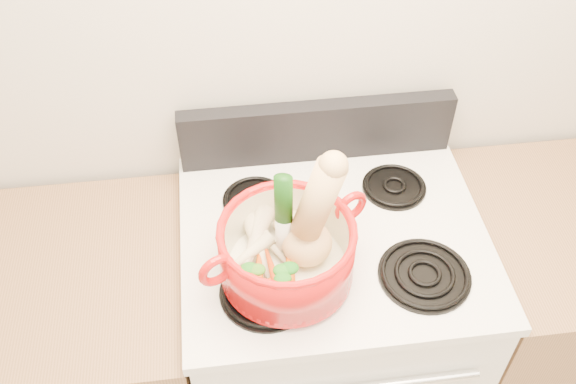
{
  "coord_description": "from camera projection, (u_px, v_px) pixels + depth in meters",
  "views": [
    {
      "loc": [
        -0.25,
        0.36,
        2.2
      ],
      "look_at": [
        -0.14,
        1.26,
        1.26
      ],
      "focal_mm": 40.0,
      "sensor_mm": 36.0,
      "label": 1
    }
  ],
  "objects": [
    {
      "name": "wall_back",
      "position": [
        317.0,
        40.0,
        1.62
      ],
      "size": [
        3.5,
        0.02,
        2.6
      ],
      "primitive_type": "cube",
      "color": "beige",
      "rests_on": "floor"
    },
    {
      "name": "carrot_4",
      "position": [
        274.0,
        276.0,
        1.43
      ],
      "size": [
        0.05,
        0.15,
        0.04
      ],
      "primitive_type": "cone",
      "rotation": [
        1.66,
        0.0,
        0.15
      ],
      "color": "#BC3709",
      "rests_on": "dutch_oven"
    },
    {
      "name": "parsnip_0",
      "position": [
        262.0,
        254.0,
        1.49
      ],
      "size": [
        0.09,
        0.25,
        0.07
      ],
      "primitive_type": "cone",
      "rotation": [
        1.66,
        0.0,
        0.19
      ],
      "color": "beige",
      "rests_on": "dutch_oven"
    },
    {
      "name": "carrot_0",
      "position": [
        289.0,
        271.0,
        1.46
      ],
      "size": [
        0.08,
        0.16,
        0.04
      ],
      "primitive_type": "cone",
      "rotation": [
        1.66,
        0.0,
        -0.32
      ],
      "color": "#B83E09",
      "rests_on": "dutch_oven"
    },
    {
      "name": "burner_back_right",
      "position": [
        394.0,
        186.0,
        1.74
      ],
      "size": [
        0.17,
        0.17,
        0.02
      ],
      "primitive_type": "cylinder",
      "color": "black",
      "rests_on": "cooktop"
    },
    {
      "name": "ginger",
      "position": [
        290.0,
        223.0,
        1.56
      ],
      "size": [
        0.1,
        0.08,
        0.05
      ],
      "primitive_type": "ellipsoid",
      "rotation": [
        0.0,
        0.0,
        0.23
      ],
      "color": "tan",
      "rests_on": "dutch_oven"
    },
    {
      "name": "burner_front_right",
      "position": [
        425.0,
        274.0,
        1.53
      ],
      "size": [
        0.22,
        0.22,
        0.02
      ],
      "primitive_type": "cylinder",
      "color": "black",
      "rests_on": "cooktop"
    },
    {
      "name": "squash",
      "position": [
        308.0,
        216.0,
        1.41
      ],
      "size": [
        0.22,
        0.15,
        0.32
      ],
      "primitive_type": null,
      "rotation": [
        0.0,
        0.29,
        0.16
      ],
      "color": "tan",
      "rests_on": "dutch_oven"
    },
    {
      "name": "carrot_1",
      "position": [
        259.0,
        273.0,
        1.46
      ],
      "size": [
        0.04,
        0.14,
        0.04
      ],
      "primitive_type": "cone",
      "rotation": [
        1.66,
        0.0,
        -0.11
      ],
      "color": "#CA470A",
      "rests_on": "dutch_oven"
    },
    {
      "name": "stove_body",
      "position": [
        326.0,
        336.0,
        1.99
      ],
      "size": [
        0.76,
        0.65,
        0.92
      ],
      "primitive_type": "cube",
      "color": "silver",
      "rests_on": "floor"
    },
    {
      "name": "burner_back_left",
      "position": [
        255.0,
        199.0,
        1.71
      ],
      "size": [
        0.17,
        0.17,
        0.02
      ],
      "primitive_type": "cylinder",
      "color": "black",
      "rests_on": "cooktop"
    },
    {
      "name": "leek",
      "position": [
        283.0,
        215.0,
        1.43
      ],
      "size": [
        0.05,
        0.06,
        0.27
      ],
      "primitive_type": "cylinder",
      "rotation": [
        0.04,
        0.0,
        -0.27
      ],
      "color": "beige",
      "rests_on": "dutch_oven"
    },
    {
      "name": "burner_front_left",
      "position": [
        267.0,
        291.0,
        1.5
      ],
      "size": [
        0.22,
        0.22,
        0.02
      ],
      "primitive_type": "cylinder",
      "color": "black",
      "rests_on": "cooktop"
    },
    {
      "name": "parsnip_4",
      "position": [
        256.0,
        231.0,
        1.51
      ],
      "size": [
        0.09,
        0.19,
        0.05
      ],
      "primitive_type": "cone",
      "rotation": [
        1.66,
        0.0,
        -0.3
      ],
      "color": "beige",
      "rests_on": "dutch_oven"
    },
    {
      "name": "parsnip_3",
      "position": [
        244.0,
        257.0,
        1.47
      ],
      "size": [
        0.16,
        0.12,
        0.05
      ],
      "primitive_type": "cone",
      "rotation": [
        1.66,
        0.0,
        -0.98
      ],
      "color": "beige",
      "rests_on": "dutch_oven"
    },
    {
      "name": "dutch_oven",
      "position": [
        287.0,
        252.0,
        1.47
      ],
      "size": [
        0.41,
        0.41,
        0.15
      ],
      "primitive_type": "cylinder",
      "rotation": [
        0.0,
        0.0,
        0.43
      ],
      "color": "#B7100F",
      "rests_on": "burner_front_left"
    },
    {
      "name": "cooktop",
      "position": [
        334.0,
        237.0,
        1.64
      ],
      "size": [
        0.78,
        0.67,
        0.03
      ],
      "primitive_type": "cube",
      "color": "silver",
      "rests_on": "stove_body"
    },
    {
      "name": "pot_handle_right",
      "position": [
        351.0,
        206.0,
        1.5
      ],
      "size": [
        0.09,
        0.05,
        0.09
      ],
      "primitive_type": "torus",
      "rotation": [
        1.57,
        0.0,
        0.43
      ],
      "color": "#B7100F",
      "rests_on": "dutch_oven"
    },
    {
      "name": "pot_handle_left",
      "position": [
        217.0,
        270.0,
        1.37
      ],
      "size": [
        0.09,
        0.05,
        0.09
      ],
      "primitive_type": "torus",
      "rotation": [
        1.57,
        0.0,
        0.43
      ],
      "color": "#B7100F",
      "rests_on": "dutch_oven"
    },
    {
      "name": "carrot_2",
      "position": [
        290.0,
        264.0,
        1.47
      ],
      "size": [
        0.05,
        0.17,
        0.05
      ],
      "primitive_type": "cone",
      "rotation": [
        1.66,
        0.0,
        -0.14
      ],
      "color": "#C76009",
      "rests_on": "dutch_oven"
    },
    {
      "name": "carrot_3",
      "position": [
        269.0,
        283.0,
        1.42
      ],
      "size": [
        0.13,
        0.09,
        0.04
      ],
      "primitive_type": "cone",
      "rotation": [
        1.66,
        0.0,
        -1.04
      ],
      "color": "#C04C09",
      "rests_on": "dutch_oven"
    },
    {
      "name": "parsnip_1",
      "position": [
        252.0,
        247.0,
        1.49
      ],
      "size": [
        0.13,
        0.23,
        0.07
      ],
      "primitive_type": "cone",
      "rotation": [
        1.66,
        0.0,
        -0.4
      ],
      "color": "beige",
      "rests_on": "dutch_oven"
    },
    {
      "name": "parsnip_2",
      "position": [
        266.0,
        236.0,
        1.52
      ],
      "size": [
        0.14,
        0.2,
        0.06
      ],
      "primitive_type": "cone",
      "rotation": [
        1.66,
        0.0,
        0.52
      ],
      "color": "beige",
      "rests_on": "dutch_oven"
    },
    {
      "name": "control_backsplash",
      "position": [
        317.0,
        131.0,
        1.78
      ],
      "size": [
        0.76,
        0.05,
        0.18
      ],
      "primitive_type": "cube",
      "color": "black",
      "rests_on": "cooktop"
    }
  ]
}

